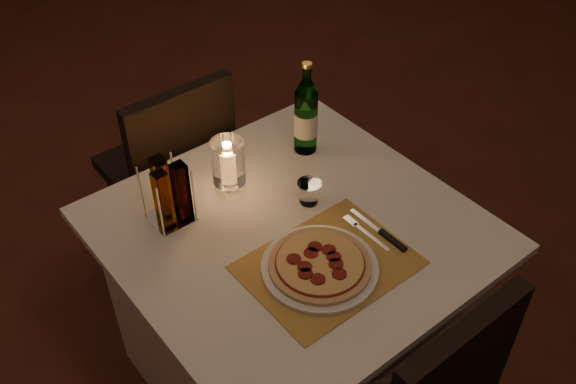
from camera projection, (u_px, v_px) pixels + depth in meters
floor at (160, 264)px, 2.78m from camera, size 8.00×10.00×0.02m
main_table at (292, 306)px, 2.11m from camera, size 1.00×1.00×0.74m
chair_far at (173, 160)px, 2.42m from camera, size 0.42×0.42×0.90m
placemat at (328, 265)px, 1.76m from camera, size 0.45×0.34×0.00m
plate at (320, 268)px, 1.74m from camera, size 0.32×0.32×0.01m
pizza at (320, 264)px, 1.73m from camera, size 0.28×0.28×0.02m
fork at (363, 231)px, 1.85m from camera, size 0.02×0.18×0.00m
knife at (387, 236)px, 1.83m from camera, size 0.02×0.22×0.01m
tumbler at (309, 192)px, 1.93m from camera, size 0.07×0.07×0.07m
water_bottle at (306, 116)px, 2.07m from camera, size 0.08×0.08×0.33m
hurricane_candle at (228, 164)px, 1.91m from camera, size 0.10×0.10×0.19m
cruet_caddy at (169, 195)px, 1.83m from camera, size 0.12×0.12×0.21m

